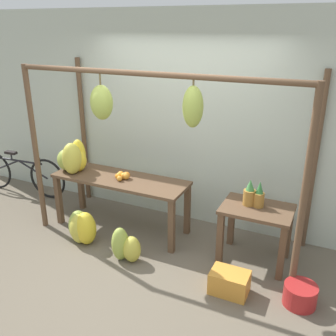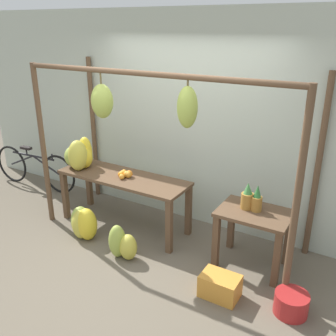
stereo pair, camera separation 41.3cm
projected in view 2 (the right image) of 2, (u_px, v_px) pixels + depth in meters
ground_plane at (131, 267)px, 4.27m from camera, size 20.00×20.00×0.00m
shop_wall_back at (191, 122)px, 4.90m from camera, size 8.00×0.08×2.80m
stall_awning at (152, 126)px, 4.20m from camera, size 3.35×1.14×2.16m
display_table_main at (123, 184)px, 4.94m from camera, size 1.80×0.59×0.73m
display_table_side at (254, 225)px, 4.14m from camera, size 0.78×0.56×0.69m
banana_pile_on_table at (80, 155)px, 5.12m from camera, size 0.45×0.46×0.42m
orange_pile at (125, 174)px, 4.85m from camera, size 0.19×0.21×0.09m
pineapple_cluster at (251, 199)px, 4.09m from camera, size 0.24×0.14×0.31m
banana_pile_ground_left at (83, 223)px, 4.79m from camera, size 0.46×0.37×0.44m
banana_pile_ground_right at (122, 244)px, 4.39m from camera, size 0.41×0.28×0.42m
fruit_crate_white at (220, 286)px, 3.78m from camera, size 0.39×0.27×0.24m
blue_bucket at (291, 304)px, 3.56m from camera, size 0.32×0.32×0.22m
parked_bicycle at (34, 168)px, 6.26m from camera, size 1.71×0.16×0.70m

